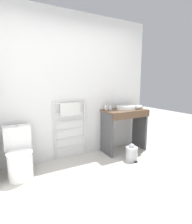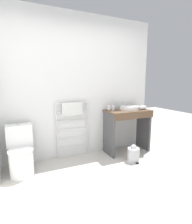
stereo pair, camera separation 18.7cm
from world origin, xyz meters
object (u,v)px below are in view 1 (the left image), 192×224
sink_basin (126,107)px  cup_near_wall (106,107)px  toilet (19,155)px  cup_near_edge (111,107)px  towel_radiator (70,117)px  trash_bin (132,153)px  hair_dryer (138,107)px

sink_basin → cup_near_wall: size_ratio=3.97×
toilet → sink_basin: size_ratio=2.00×
cup_near_edge → towel_radiator: bearing=174.5°
sink_basin → trash_bin: 0.92m
hair_dryer → trash_bin: 0.96m
trash_bin → cup_near_wall: bearing=107.0°
cup_near_edge → trash_bin: bearing=-79.8°
cup_near_edge → cup_near_wall: bearing=157.9°
toilet → sink_basin: 2.12m
sink_basin → hair_dryer: bearing=-19.6°
sink_basin → cup_near_edge: (-0.30, 0.10, 0.01)m
towel_radiator → sink_basin: (1.13, -0.18, 0.13)m
towel_radiator → cup_near_edge: size_ratio=11.45×
sink_basin → cup_near_wall: 0.41m
toilet → hair_dryer: size_ratio=3.64×
toilet → cup_near_edge: size_ratio=8.04×
sink_basin → hair_dryer: size_ratio=1.82×
sink_basin → trash_bin: (-0.20, -0.46, -0.76)m
trash_bin → sink_basin: bearing=66.5°
trash_bin → toilet: bearing=168.7°
cup_near_wall → toilet: bearing=-172.1°
towel_radiator → cup_near_wall: size_ratio=11.31×
cup_near_edge → trash_bin: size_ratio=0.30×
cup_near_wall → sink_basin: bearing=-19.3°
towel_radiator → trash_bin: size_ratio=3.45×
cup_near_wall → trash_bin: size_ratio=0.30×
toilet → hair_dryer: (2.29, 0.01, 0.57)m
toilet → trash_bin: (1.84, -0.37, -0.20)m
cup_near_edge → trash_bin: (0.10, -0.56, -0.77)m
cup_near_wall → cup_near_edge: size_ratio=1.01×
sink_basin → towel_radiator: bearing=170.9°
toilet → trash_bin: bearing=-11.3°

